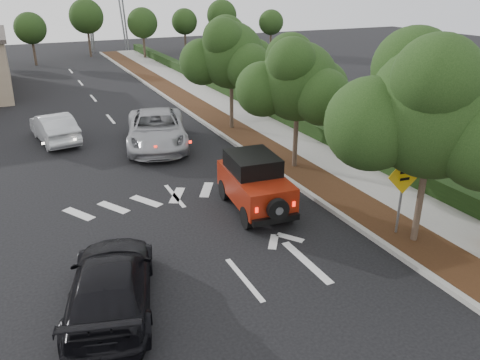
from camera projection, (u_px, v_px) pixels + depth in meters
ground at (244, 279)px, 12.71m from camera, size 120.00×120.00×0.00m
curb at (222, 135)px, 24.48m from camera, size 0.20×70.00×0.15m
planting_strip at (240, 133)px, 24.89m from camera, size 1.80×70.00×0.12m
sidewalk at (271, 129)px, 25.64m from camera, size 2.00×70.00×0.12m
hedge at (293, 120)px, 26.07m from camera, size 0.80×70.00×0.80m
transmission_tower at (111, 51)px, 54.96m from camera, size 7.00×4.00×28.00m
street_tree_near at (413, 242)px, 14.53m from camera, size 3.80×3.80×5.92m
street_tree_mid at (294, 168)px, 20.34m from camera, size 3.20×3.20×5.32m
street_tree_far at (232, 129)px, 25.74m from camera, size 3.40×3.40×5.62m
red_jeep at (253, 181)px, 16.43m from camera, size 2.03×3.95×1.96m
silver_suv_ahead at (157, 129)px, 22.82m from camera, size 4.22×6.53×1.68m
black_suv_oncoming at (111, 284)px, 11.33m from camera, size 3.21×5.19×1.40m
silver_sedan_oncoming at (54, 128)px, 23.49m from camera, size 2.17×4.58×1.45m
speed_hump_sign at (403, 185)px, 14.20m from camera, size 1.20×0.16×2.56m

